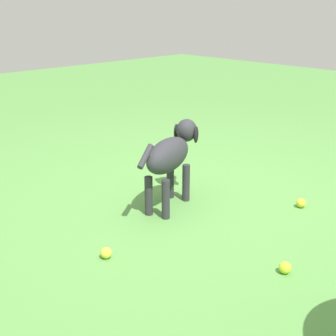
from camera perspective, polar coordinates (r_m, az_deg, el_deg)
name	(u,v)px	position (r m, az deg, el deg)	size (l,w,h in m)	color
ground	(202,203)	(3.39, 4.16, -4.23)	(14.00, 14.00, 0.00)	#548C42
dog	(171,154)	(3.21, 0.39, 1.66)	(0.80, 0.37, 0.57)	#2D2D33
tennis_ball_0	(301,203)	(3.42, 15.91, -4.13)	(0.07, 0.07, 0.07)	#CDD42D
tennis_ball_1	(106,253)	(2.70, -7.54, -10.22)	(0.07, 0.07, 0.07)	#CFDD3A
tennis_ball_2	(285,268)	(2.62, 14.09, -11.70)	(0.07, 0.07, 0.07)	#BFE52D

